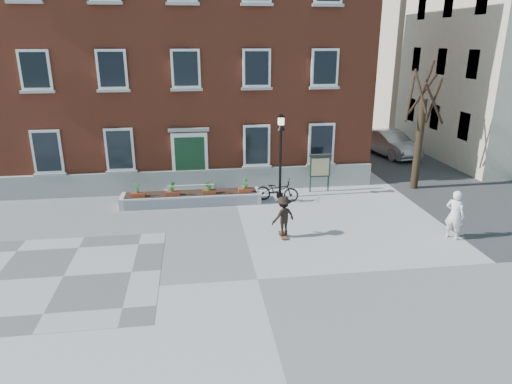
{
  "coord_description": "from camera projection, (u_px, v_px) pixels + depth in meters",
  "views": [
    {
      "loc": [
        -1.74,
        -12.38,
        7.04
      ],
      "look_at": [
        0.5,
        4.0,
        1.5
      ],
      "focal_mm": 32.0,
      "sensor_mm": 36.0,
      "label": 1
    }
  ],
  "objects": [
    {
      "name": "bystander",
      "position": [
        455.0,
        215.0,
        16.72
      ],
      "size": [
        0.78,
        0.81,
        1.87
      ],
      "primitive_type": "imported",
      "rotation": [
        0.0,
        0.0,
        2.25
      ],
      "color": "white",
      "rests_on": "ground"
    },
    {
      "name": "checker_patch",
      "position": [
        63.0,
        276.0,
        14.25
      ],
      "size": [
        6.0,
        6.0,
        0.01
      ],
      "primitive_type": "cube",
      "color": "#575759",
      "rests_on": "ground"
    },
    {
      "name": "brick_building",
      "position": [
        186.0,
        54.0,
        24.96
      ],
      "size": [
        18.4,
        10.85,
        12.6
      ],
      "color": "brown",
      "rests_on": "ground"
    },
    {
      "name": "ground",
      "position": [
        258.0,
        279.0,
        14.09
      ],
      "size": [
        100.0,
        100.0,
        0.0
      ],
      "primitive_type": "plane",
      "color": "#A2A2A5",
      "rests_on": "ground"
    },
    {
      "name": "side_street",
      "position": [
        467.0,
        40.0,
        32.76
      ],
      "size": [
        15.2,
        36.0,
        14.5
      ],
      "color": "#3D3D40",
      "rests_on": "ground"
    },
    {
      "name": "bare_tree",
      "position": [
        420.0,
        133.0,
        21.88
      ],
      "size": [
        1.83,
        1.83,
        6.16
      ],
      "color": "#312315",
      "rests_on": "ground"
    },
    {
      "name": "planter_assembly",
      "position": [
        192.0,
        197.0,
        20.48
      ],
      "size": [
        6.2,
        1.12,
        1.15
      ],
      "color": "beige",
      "rests_on": "ground"
    },
    {
      "name": "lamp_post",
      "position": [
        281.0,
        144.0,
        20.61
      ],
      "size": [
        0.4,
        0.4,
        3.93
      ],
      "color": "black",
      "rests_on": "ground"
    },
    {
      "name": "parked_car",
      "position": [
        389.0,
        143.0,
        28.93
      ],
      "size": [
        2.68,
        5.03,
        1.57
      ],
      "primitive_type": "imported",
      "rotation": [
        0.0,
        0.0,
        0.22
      ],
      "color": "#A6A8AB",
      "rests_on": "ground"
    },
    {
      "name": "notice_board",
      "position": [
        320.0,
        167.0,
        21.83
      ],
      "size": [
        1.1,
        0.16,
        1.87
      ],
      "color": "black",
      "rests_on": "ground"
    },
    {
      "name": "bicycle",
      "position": [
        277.0,
        190.0,
        20.79
      ],
      "size": [
        2.07,
        1.27,
        1.03
      ],
      "primitive_type": "imported",
      "rotation": [
        0.0,
        0.0,
        1.25
      ],
      "color": "black",
      "rests_on": "ground"
    },
    {
      "name": "skateboarder",
      "position": [
        283.0,
        216.0,
        16.9
      ],
      "size": [
        1.12,
        0.93,
        1.59
      ],
      "color": "brown",
      "rests_on": "ground"
    }
  ]
}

